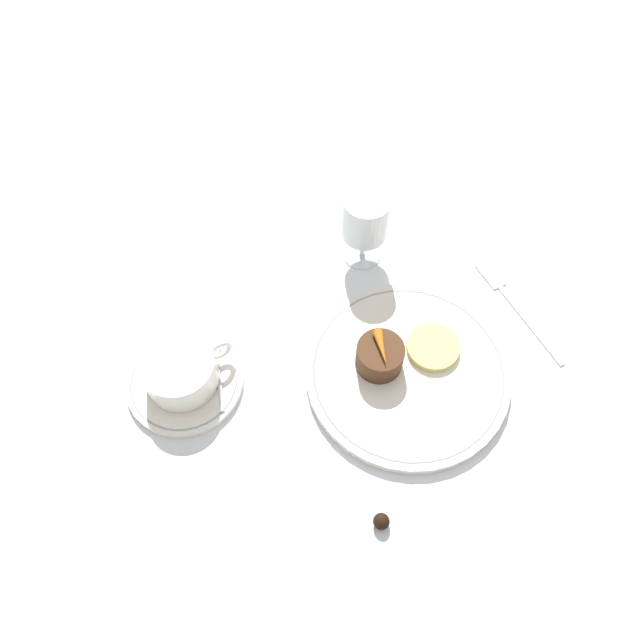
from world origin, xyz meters
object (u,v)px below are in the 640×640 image
(wine_glass, at_px, (365,220))
(fork, at_px, (511,299))
(dinner_plate, at_px, (407,372))
(dessert_cake, at_px, (380,356))
(coffee_cup, at_px, (180,370))

(wine_glass, height_order, fork, wine_glass)
(fork, bearing_deg, dinner_plate, -173.55)
(wine_glass, relative_size, fork, 0.64)
(fork, bearing_deg, dessert_cake, 178.32)
(dinner_plate, relative_size, dessert_cake, 4.36)
(wine_glass, bearing_deg, fork, -51.31)
(dinner_plate, bearing_deg, wine_glass, 74.75)
(dessert_cake, bearing_deg, wine_glass, 64.17)
(coffee_cup, bearing_deg, dessert_cake, -25.65)
(coffee_cup, relative_size, wine_glass, 0.99)
(coffee_cup, xyz_separation_m, wine_glass, (0.32, 0.06, 0.04))
(dinner_plate, relative_size, fork, 1.41)
(dessert_cake, bearing_deg, fork, -1.68)
(dessert_cake, bearing_deg, coffee_cup, 154.35)
(coffee_cup, distance_m, wine_glass, 0.32)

